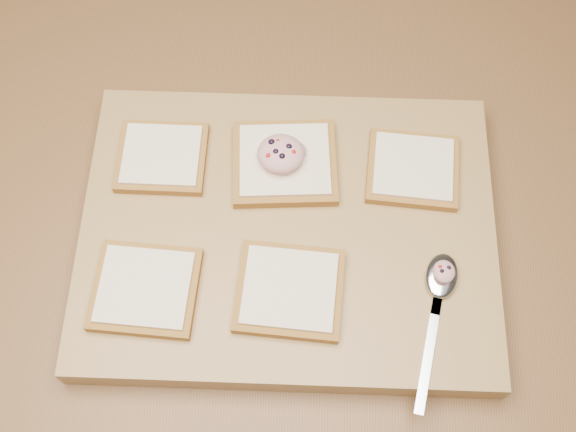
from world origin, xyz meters
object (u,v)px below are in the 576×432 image
cutting_board (288,233)px  bread_far_center (285,162)px  tuna_salad_dollop (281,154)px  spoon (440,287)px

cutting_board → bread_far_center: bearing=94.9°
tuna_salad_dollop → cutting_board: bearing=-82.0°
bread_far_center → spoon: bearing=-40.3°
tuna_salad_dollop → bread_far_center: bearing=8.6°
spoon → cutting_board: bearing=157.6°
tuna_salad_dollop → spoon: size_ratio=0.30×
spoon → bread_far_center: bearing=139.7°
cutting_board → spoon: bearing=-22.4°
bread_far_center → spoon: (0.19, -0.16, -0.00)m
cutting_board → tuna_salad_dollop: bearing=98.0°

